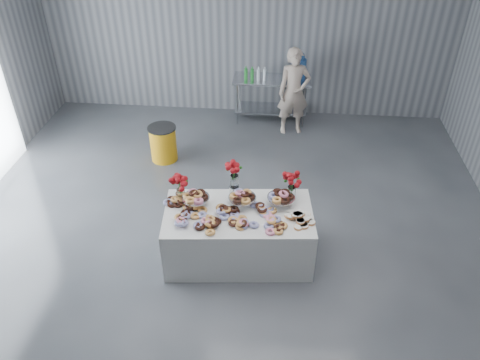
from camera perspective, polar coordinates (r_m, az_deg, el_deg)
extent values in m
plane|color=#393B40|center=(6.39, -2.51, -9.91)|extent=(9.00, 9.00, 0.00)
cube|color=slate|center=(9.32, 0.94, 19.58)|extent=(8.00, 0.04, 4.00)
cube|color=silver|center=(6.22, -0.19, -6.64)|extent=(1.99, 1.18, 0.75)
cube|color=silver|center=(9.30, 3.91, 12.13)|extent=(1.50, 0.60, 0.04)
cube|color=silver|center=(9.56, 3.76, 8.66)|extent=(1.40, 0.55, 0.03)
cylinder|color=silver|center=(9.29, -0.32, 9.15)|extent=(0.04, 0.04, 0.86)
cylinder|color=silver|center=(9.27, 7.80, 8.73)|extent=(0.04, 0.04, 0.86)
cylinder|color=silver|center=(9.74, -0.02, 10.44)|extent=(0.04, 0.04, 0.86)
cylinder|color=silver|center=(9.72, 7.75, 10.05)|extent=(0.04, 0.04, 0.86)
cylinder|color=silver|center=(6.08, -5.40, -2.63)|extent=(0.06, 0.06, 0.12)
cylinder|color=silver|center=(6.04, -5.43, -2.14)|extent=(0.36, 0.36, 0.01)
cylinder|color=silver|center=(6.05, 0.27, -2.63)|extent=(0.06, 0.06, 0.12)
cylinder|color=silver|center=(6.01, 0.28, -2.14)|extent=(0.36, 0.36, 0.01)
cylinder|color=silver|center=(6.08, 5.00, -2.61)|extent=(0.06, 0.06, 0.12)
cylinder|color=silver|center=(6.04, 5.03, -2.12)|extent=(0.36, 0.36, 0.01)
cylinder|color=white|center=(6.16, -7.20, -1.83)|extent=(0.11, 0.11, 0.18)
cylinder|color=#1E5919|center=(6.08, -7.28, -0.85)|extent=(0.04, 0.04, 0.18)
cylinder|color=white|center=(6.19, 6.29, -1.53)|extent=(0.11, 0.11, 0.18)
cylinder|color=#1E5919|center=(6.12, 6.37, -0.55)|extent=(0.04, 0.04, 0.18)
cylinder|color=silver|center=(6.20, -0.66, -1.38)|extent=(0.14, 0.14, 0.15)
cylinder|color=white|center=(6.11, -0.67, -0.14)|extent=(0.11, 0.11, 0.18)
cylinder|color=#1E5919|center=(6.03, -0.68, 0.86)|extent=(0.04, 0.04, 0.18)
cylinder|color=#3B76CB|center=(9.22, 7.15, 13.21)|extent=(0.28, 0.28, 0.40)
sphere|color=#3B76CB|center=(9.12, 7.27, 14.69)|extent=(0.20, 0.20, 0.20)
imported|color=#CC8C93|center=(8.94, 6.58, 10.62)|extent=(0.67, 0.51, 1.66)
cylinder|color=orange|center=(8.33, -9.33, 4.37)|extent=(0.46, 0.46, 0.62)
cylinder|color=black|center=(8.17, -9.54, 6.29)|extent=(0.50, 0.50, 0.02)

